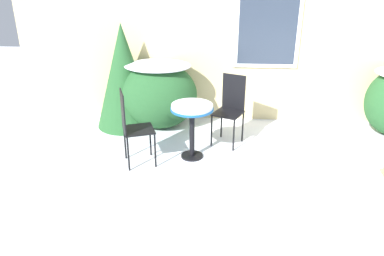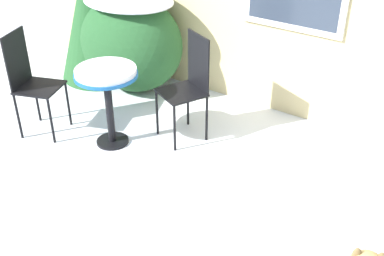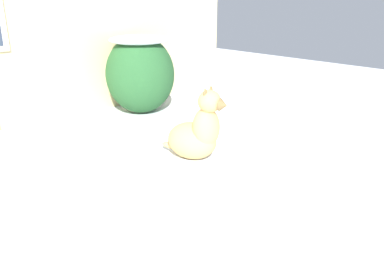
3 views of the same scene
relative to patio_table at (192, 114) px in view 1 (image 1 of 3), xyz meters
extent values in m
plane|color=white|center=(1.00, -0.70, -0.63)|extent=(16.00, 16.00, 0.00)
cube|color=#D1BC84|center=(1.00, 1.50, 0.99)|extent=(8.00, 0.06, 3.24)
cube|color=white|center=(1.09, 1.46, 1.06)|extent=(1.03, 0.04, 1.55)
cube|color=#2D3847|center=(1.09, 1.44, 1.06)|extent=(0.91, 0.01, 1.43)
ellipsoid|color=#235128|center=(-0.61, 1.03, -0.09)|extent=(1.23, 0.99, 1.09)
ellipsoid|color=white|center=(-0.61, 1.03, 0.39)|extent=(1.05, 0.84, 0.12)
cone|color=#235128|center=(-1.16, 1.09, 0.20)|extent=(0.96, 0.96, 1.66)
cylinder|color=black|center=(0.00, 0.00, -0.62)|extent=(0.31, 0.31, 0.03)
cylinder|color=black|center=(0.00, 0.00, -0.27)|extent=(0.07, 0.07, 0.67)
cylinder|color=#195699|center=(0.00, 0.00, 0.08)|extent=(0.57, 0.57, 0.03)
cylinder|color=white|center=(0.00, 0.00, 0.12)|extent=(0.55, 0.55, 0.05)
cube|color=black|center=(0.49, 0.46, -0.15)|extent=(0.51, 0.51, 0.02)
cube|color=black|center=(0.57, 0.63, 0.12)|extent=(0.33, 0.16, 0.52)
cylinder|color=black|center=(0.26, 0.37, -0.40)|extent=(0.02, 0.02, 0.47)
cylinder|color=black|center=(0.58, 0.23, -0.40)|extent=(0.02, 0.02, 0.47)
cylinder|color=black|center=(0.40, 0.69, -0.40)|extent=(0.02, 0.02, 0.47)
cylinder|color=black|center=(0.72, 0.55, -0.40)|extent=(0.02, 0.02, 0.47)
cube|color=black|center=(-0.68, -0.22, -0.15)|extent=(0.49, 0.49, 0.02)
cube|color=black|center=(-0.85, -0.28, 0.12)|extent=(0.14, 0.34, 0.52)
cylinder|color=black|center=(-0.46, -0.32, -0.40)|extent=(0.02, 0.02, 0.47)
cylinder|color=black|center=(-0.58, 0.01, -0.40)|extent=(0.02, 0.02, 0.47)
cylinder|color=black|center=(-0.78, -0.44, -0.40)|extent=(0.02, 0.02, 0.47)
cylinder|color=black|center=(-0.90, -0.11, -0.40)|extent=(0.02, 0.02, 0.47)
camera|label=1|loc=(0.33, -4.61, 1.81)|focal=35.00mm
camera|label=2|loc=(2.83, -2.77, 1.88)|focal=45.00mm
camera|label=3|loc=(0.26, -3.18, 0.84)|focal=35.00mm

